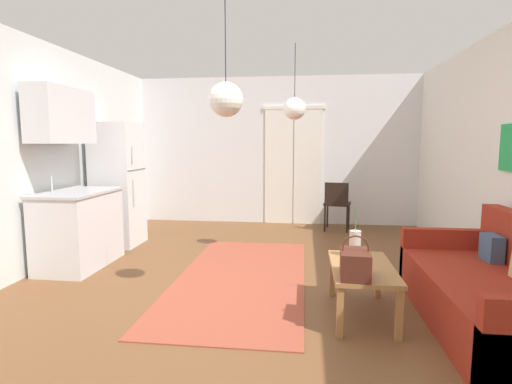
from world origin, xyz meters
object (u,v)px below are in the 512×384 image
Objects in this scene: coffee_table at (362,272)px; refrigerator at (118,185)px; pendant_lamp_near at (226,100)px; pendant_lamp_far at (295,109)px; couch at (501,296)px; bamboo_vase at (355,244)px; accent_chair at (337,202)px; handbag at (355,264)px.

refrigerator is at bearing 146.99° from coffee_table.
coffee_table is 0.97× the size of pendant_lamp_near.
pendant_lamp_near and pendant_lamp_far have the same top height.
couch is at bearing -7.52° from coffee_table.
coffee_table is 2.03× the size of bamboo_vase.
pendant_lamp_far is (-1.67, 1.70, 1.59)m from couch.
bamboo_vase is 3.04m from accent_chair.
accent_chair is 3.73m from pendant_lamp_near.
couch is 1.19m from handbag.
refrigerator is 3.44m from accent_chair.
pendant_lamp_near is (-1.21, -3.27, 1.34)m from accent_chair.
pendant_lamp_near is at bearing -168.36° from bamboo_vase.
accent_chair is 0.86× the size of pendant_lamp_near.
refrigerator is at bearing 32.02° from accent_chair.
pendant_lamp_far is (-0.67, -1.74, 1.39)m from accent_chair.
refrigerator reaches higher than handbag.
pendant_lamp_near is (-1.16, 0.04, 1.44)m from coffee_table.
couch reaches higher than coffee_table.
bamboo_vase is (-0.03, 0.27, 0.18)m from coffee_table.
pendant_lamp_near is (-1.06, 0.34, 1.28)m from handbag.
pendant_lamp_near is (1.96, -1.99, 0.95)m from refrigerator.
coffee_table is 3.76m from refrigerator.
pendant_lamp_near is 1.07× the size of pendant_lamp_far.
pendant_lamp_near reaches higher than bamboo_vase.
coffee_table is 2.25m from pendant_lamp_far.
pendant_lamp_far is at bearing -10.56° from refrigerator.
couch is 2.07× the size of coffee_table.
pendant_lamp_near reaches higher than couch.
refrigerator reaches higher than bamboo_vase.
handbag is at bearing -17.94° from pendant_lamp_near.
bamboo_vase is at bearing 98.57° from accent_chair.
pendant_lamp_far reaches higher than bamboo_vase.
refrigerator is at bearing 142.35° from handbag.
pendant_lamp_near reaches higher than refrigerator.
accent_chair is (3.17, 1.28, -0.39)m from refrigerator.
refrigerator is at bearing 152.52° from couch.
bamboo_vase reaches higher than accent_chair.
pendant_lamp_near is at bearing 162.06° from handbag.
pendant_lamp_far is at bearing 111.71° from coffee_table.
couch is 5.81× the size of handbag.
pendant_lamp_far is (-0.62, 1.56, 1.49)m from coffee_table.
pendant_lamp_near is 1.62m from pendant_lamp_far.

